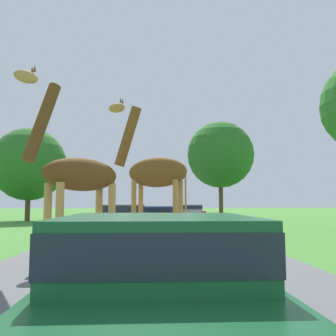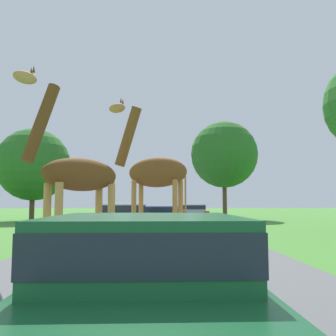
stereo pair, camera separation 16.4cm
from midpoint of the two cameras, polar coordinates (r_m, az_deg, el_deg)
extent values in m
cube|color=#5B5B5E|center=(29.71, -3.15, -8.26)|extent=(7.60, 120.00, 0.00)
cylinder|color=#B77F3D|center=(10.58, -5.98, -7.78)|extent=(0.15, 0.15, 2.13)
cylinder|color=#2D2319|center=(10.68, -6.03, -13.27)|extent=(0.19, 0.19, 0.09)
cylinder|color=#B77F3D|center=(11.04, -4.84, -7.69)|extent=(0.15, 0.15, 2.13)
cylinder|color=#2D2319|center=(11.13, -4.89, -12.95)|extent=(0.19, 0.19, 0.09)
cylinder|color=#B77F3D|center=(10.10, 0.71, -7.93)|extent=(0.15, 0.15, 2.13)
cylinder|color=#2D2319|center=(10.20, 0.72, -13.68)|extent=(0.19, 0.19, 0.09)
cylinder|color=#B77F3D|center=(10.58, 1.60, -7.81)|extent=(0.15, 0.15, 2.13)
cylinder|color=#2D2319|center=(10.68, 1.61, -13.30)|extent=(0.19, 0.19, 0.09)
ellipsoid|color=brown|center=(10.59, -2.16, -0.69)|extent=(1.93, 1.25, 0.89)
cylinder|color=brown|center=(11.13, -6.87, 5.04)|extent=(0.93, 0.63, 1.88)
ellipsoid|color=#B77F3D|center=(11.51, -8.64, 9.50)|extent=(0.61, 0.43, 0.30)
cylinder|color=#B77F3D|center=(10.27, 2.38, -3.83)|extent=(0.05, 0.05, 1.17)
cone|color=brown|center=(11.44, -8.02, 10.78)|extent=(0.07, 0.07, 0.16)
cone|color=brown|center=(11.55, -7.72, 10.61)|extent=(0.07, 0.07, 0.16)
cylinder|color=tan|center=(8.69, -17.57, -8.66)|extent=(0.19, 0.19, 1.97)
cylinder|color=#2D2319|center=(8.79, -17.75, -14.69)|extent=(0.25, 0.25, 0.11)
cylinder|color=tan|center=(9.20, -19.30, -8.41)|extent=(0.19, 0.19, 1.97)
cylinder|color=#2D2319|center=(9.30, -19.48, -14.11)|extent=(0.25, 0.25, 0.11)
cylinder|color=tan|center=(9.48, -9.52, -8.53)|extent=(0.19, 0.19, 1.97)
cylinder|color=#2D2319|center=(9.58, -9.60, -14.07)|extent=(0.25, 0.25, 0.11)
cylinder|color=tan|center=(9.96, -11.51, -8.34)|extent=(0.19, 0.19, 1.97)
cylinder|color=#2D2319|center=(10.05, -11.61, -13.62)|extent=(0.25, 0.25, 0.11)
ellipsoid|color=brown|center=(9.32, -14.16, -1.02)|extent=(2.03, 1.95, 0.85)
cylinder|color=brown|center=(8.96, -20.07, 6.94)|extent=(0.85, 0.81, 1.98)
ellipsoid|color=tan|center=(9.05, -22.32, 13.41)|extent=(0.57, 0.56, 0.30)
cylinder|color=tan|center=(9.86, -9.20, -4.49)|extent=(0.07, 0.07, 1.08)
cone|color=brown|center=(9.13, -21.10, 14.72)|extent=(0.07, 0.07, 0.16)
cone|color=brown|center=(9.25, -21.45, 14.48)|extent=(0.07, 0.07, 0.16)
cube|color=#144C28|center=(3.58, -3.23, -21.02)|extent=(1.95, 4.15, 0.56)
cube|color=#144C28|center=(3.47, -3.18, -12.18)|extent=(1.75, 1.87, 0.55)
cube|color=#19232D|center=(3.47, -3.18, -11.74)|extent=(1.77, 1.89, 0.33)
cylinder|color=black|center=(4.91, -12.89, -19.36)|extent=(0.39, 0.65, 0.65)
cylinder|color=black|center=(4.91, 6.50, -19.47)|extent=(0.39, 0.65, 0.65)
cube|color=gray|center=(26.66, 3.22, -7.39)|extent=(1.91, 4.05, 0.56)
cube|color=gray|center=(26.64, 3.21, -6.32)|extent=(1.72, 1.82, 0.44)
cube|color=#19232D|center=(26.64, 3.21, -6.27)|extent=(1.74, 1.84, 0.26)
cube|color=red|center=(24.55, 1.90, -7.11)|extent=(0.34, 0.03, 0.13)
cube|color=red|center=(24.74, 5.56, -7.07)|extent=(0.34, 0.03, 0.13)
cylinder|color=black|center=(27.80, 1.36, -7.78)|extent=(0.38, 0.68, 0.68)
cylinder|color=black|center=(27.96, 4.52, -7.75)|extent=(0.38, 0.68, 0.68)
cylinder|color=black|center=(25.38, 1.79, -8.01)|extent=(0.38, 0.68, 0.68)
cylinder|color=black|center=(25.56, 5.24, -7.97)|extent=(0.38, 0.68, 0.68)
cube|color=navy|center=(19.19, -1.76, -8.21)|extent=(1.96, 4.33, 0.53)
cube|color=navy|center=(19.17, -1.75, -6.78)|extent=(1.76, 1.95, 0.44)
cube|color=#19232D|center=(19.17, -1.75, -6.72)|extent=(1.78, 1.97, 0.26)
cube|color=red|center=(17.01, -4.32, -7.94)|extent=(0.35, 0.03, 0.13)
cube|color=red|center=(17.05, 1.15, -7.95)|extent=(0.35, 0.03, 0.13)
cylinder|color=black|center=(20.49, -4.06, -8.61)|extent=(0.39, 0.70, 0.70)
cylinder|color=black|center=(20.53, 0.37, -8.62)|extent=(0.39, 0.70, 0.70)
cylinder|color=black|center=(17.90, -4.20, -9.08)|extent=(0.39, 0.70, 0.70)
cylinder|color=black|center=(17.94, 0.88, -9.09)|extent=(0.39, 0.70, 0.70)
cube|color=silver|center=(14.08, -7.56, -8.88)|extent=(1.81, 4.04, 0.68)
cube|color=silver|center=(14.05, -7.54, -6.56)|extent=(1.63, 1.82, 0.46)
cube|color=#19232D|center=(14.05, -7.53, -6.47)|extent=(1.65, 1.84, 0.27)
cube|color=red|center=(12.13, -11.84, -8.24)|extent=(0.33, 0.03, 0.16)
cube|color=red|center=(12.00, -4.73, -8.37)|extent=(0.33, 0.03, 0.16)
cylinder|color=black|center=(15.37, -9.95, -9.62)|extent=(0.36, 0.71, 0.71)
cylinder|color=black|center=(15.27, -4.46, -9.71)|extent=(0.36, 0.71, 0.71)
cylinder|color=black|center=(12.98, -11.25, -10.41)|extent=(0.36, 0.71, 0.71)
cylinder|color=black|center=(12.85, -4.73, -10.54)|extent=(0.36, 0.71, 0.71)
cube|color=maroon|center=(27.04, -8.93, -7.32)|extent=(1.81, 4.52, 0.51)
cube|color=maroon|center=(27.02, -8.91, -6.23)|extent=(1.63, 2.03, 0.51)
cube|color=#19232D|center=(27.02, -8.91, -6.18)|extent=(1.64, 2.05, 0.31)
cube|color=red|center=(24.87, -11.17, -7.04)|extent=(0.33, 0.03, 0.12)
cube|color=red|center=(24.71, -7.74, -7.10)|extent=(0.33, 0.03, 0.12)
cylinder|color=black|center=(28.47, -10.12, -7.61)|extent=(0.36, 0.71, 0.71)
cylinder|color=black|center=(28.33, -7.19, -7.66)|extent=(0.36, 0.71, 0.71)
cylinder|color=black|center=(25.79, -10.86, -7.84)|extent=(0.36, 0.71, 0.71)
cylinder|color=black|center=(25.63, -7.63, -7.91)|extent=(0.36, 0.71, 0.71)
cylinder|color=brown|center=(31.27, 8.33, -3.75)|extent=(0.37, 0.37, 4.71)
sphere|color=#286623|center=(31.52, 8.25, 2.12)|extent=(5.80, 5.80, 5.80)
cylinder|color=brown|center=(29.71, -21.70, -4.48)|extent=(0.38, 0.38, 3.54)
sphere|color=#286623|center=(29.84, -21.52, 0.55)|extent=(5.67, 5.67, 5.67)
camera|label=1|loc=(0.08, -90.44, 0.04)|focal=38.00mm
camera|label=2|loc=(0.08, 89.56, -0.04)|focal=38.00mm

